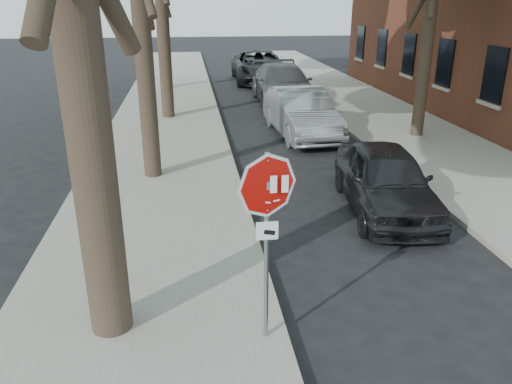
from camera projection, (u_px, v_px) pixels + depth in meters
ground at (315, 338)px, 6.94m from camera, size 120.00×120.00×0.00m
sidewalk_left at (164, 130)px, 17.70m from camera, size 4.00×55.00×0.12m
sidewalk_right at (393, 123)px, 18.76m from camera, size 4.00×55.00×0.12m
curb_left at (222, 128)px, 17.95m from camera, size 0.12×55.00×0.13m
curb_right at (340, 124)px, 18.50m from camera, size 0.12×55.00×0.13m
stop_sign at (267, 213)px, 6.13m from camera, size 0.76×0.34×2.61m
car_a at (385, 179)px, 10.92m from camera, size 2.13×4.37×1.44m
car_b at (301, 113)px, 16.95m from camera, size 1.97×4.90×1.58m
car_c at (283, 85)px, 22.19m from camera, size 2.47×5.91×1.70m
car_d at (260, 67)px, 28.02m from camera, size 3.00×6.26×1.72m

